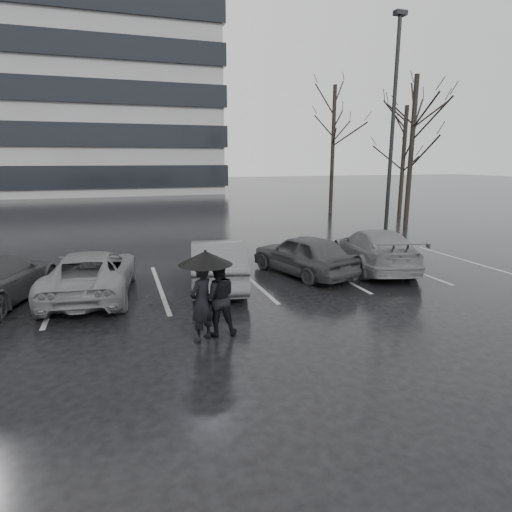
{
  "coord_description": "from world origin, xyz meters",
  "views": [
    {
      "loc": [
        -3.23,
        -9.87,
        3.69
      ],
      "look_at": [
        0.3,
        1.0,
        1.1
      ],
      "focal_mm": 30.0,
      "sensor_mm": 36.0,
      "label": 1
    }
  ],
  "objects_px": {
    "tree_north": "(333,151)",
    "pedestrian_left": "(201,303)",
    "tree_ne": "(403,162)",
    "car_west_b": "(91,273)",
    "pedestrian_right": "(218,298)",
    "car_main": "(303,254)",
    "car_west_a": "(217,263)",
    "car_east": "(374,249)",
    "tree_east": "(411,153)",
    "lamp_post": "(392,141)"
  },
  "relations": [
    {
      "from": "car_east",
      "to": "lamp_post",
      "type": "relative_size",
      "value": 0.49
    },
    {
      "from": "car_east",
      "to": "tree_east",
      "type": "bearing_deg",
      "value": -118.78
    },
    {
      "from": "pedestrian_left",
      "to": "lamp_post",
      "type": "relative_size",
      "value": 0.17
    },
    {
      "from": "lamp_post",
      "to": "car_west_a",
      "type": "bearing_deg",
      "value": -152.4
    },
    {
      "from": "tree_north",
      "to": "car_west_a",
      "type": "bearing_deg",
      "value": -127.85
    },
    {
      "from": "tree_east",
      "to": "car_main",
      "type": "bearing_deg",
      "value": -142.13
    },
    {
      "from": "lamp_post",
      "to": "tree_east",
      "type": "height_order",
      "value": "lamp_post"
    },
    {
      "from": "car_main",
      "to": "tree_east",
      "type": "distance_m",
      "value": 12.57
    },
    {
      "from": "car_main",
      "to": "car_east",
      "type": "height_order",
      "value": "car_east"
    },
    {
      "from": "car_main",
      "to": "car_west_b",
      "type": "distance_m",
      "value": 6.46
    },
    {
      "from": "car_east",
      "to": "car_main",
      "type": "bearing_deg",
      "value": 12.9
    },
    {
      "from": "pedestrian_right",
      "to": "lamp_post",
      "type": "bearing_deg",
      "value": -134.13
    },
    {
      "from": "car_east",
      "to": "tree_north",
      "type": "relative_size",
      "value": 0.56
    },
    {
      "from": "car_main",
      "to": "car_east",
      "type": "relative_size",
      "value": 0.83
    },
    {
      "from": "tree_north",
      "to": "pedestrian_left",
      "type": "bearing_deg",
      "value": -124.36
    },
    {
      "from": "pedestrian_right",
      "to": "lamp_post",
      "type": "height_order",
      "value": "lamp_post"
    },
    {
      "from": "pedestrian_right",
      "to": "lamp_post",
      "type": "xyz_separation_m",
      "value": [
        9.9,
        8.33,
        3.63
      ]
    },
    {
      "from": "car_west_b",
      "to": "pedestrian_left",
      "type": "xyz_separation_m",
      "value": [
        2.3,
        -3.92,
        0.19
      ]
    },
    {
      "from": "car_west_a",
      "to": "car_east",
      "type": "relative_size",
      "value": 0.9
    },
    {
      "from": "car_west_b",
      "to": "tree_ne",
      "type": "xyz_separation_m",
      "value": [
        18.53,
        11.69,
        2.87
      ]
    },
    {
      "from": "car_west_a",
      "to": "tree_east",
      "type": "xyz_separation_m",
      "value": [
        12.52,
        7.83,
        3.3
      ]
    },
    {
      "from": "pedestrian_left",
      "to": "tree_ne",
      "type": "bearing_deg",
      "value": -173.71
    },
    {
      "from": "pedestrian_right",
      "to": "tree_ne",
      "type": "bearing_deg",
      "value": -129.99
    },
    {
      "from": "car_main",
      "to": "car_west_b",
      "type": "xyz_separation_m",
      "value": [
        -6.46,
        -0.25,
        -0.04
      ]
    },
    {
      "from": "tree_north",
      "to": "car_east",
      "type": "bearing_deg",
      "value": -112.26
    },
    {
      "from": "pedestrian_left",
      "to": "lamp_post",
      "type": "distance_m",
      "value": 13.86
    },
    {
      "from": "tree_ne",
      "to": "car_west_b",
      "type": "bearing_deg",
      "value": -147.75
    },
    {
      "from": "pedestrian_right",
      "to": "tree_north",
      "type": "distance_m",
      "value": 22.42
    },
    {
      "from": "car_west_a",
      "to": "pedestrian_right",
      "type": "relative_size",
      "value": 2.56
    },
    {
      "from": "car_main",
      "to": "tree_ne",
      "type": "relative_size",
      "value": 0.56
    },
    {
      "from": "car_main",
      "to": "car_west_a",
      "type": "bearing_deg",
      "value": -9.42
    },
    {
      "from": "car_main",
      "to": "car_west_a",
      "type": "xyz_separation_m",
      "value": [
        -2.95,
        -0.39,
        0.03
      ]
    },
    {
      "from": "pedestrian_left",
      "to": "lamp_post",
      "type": "xyz_separation_m",
      "value": [
        10.29,
        8.54,
        3.64
      ]
    },
    {
      "from": "car_west_b",
      "to": "pedestrian_left",
      "type": "bearing_deg",
      "value": 126.88
    },
    {
      "from": "car_west_a",
      "to": "tree_north",
      "type": "xyz_separation_m",
      "value": [
        11.52,
        14.83,
        3.55
      ]
    },
    {
      "from": "tree_east",
      "to": "tree_ne",
      "type": "height_order",
      "value": "tree_east"
    },
    {
      "from": "lamp_post",
      "to": "tree_east",
      "type": "bearing_deg",
      "value": 41.85
    },
    {
      "from": "car_west_a",
      "to": "pedestrian_right",
      "type": "distance_m",
      "value": 3.67
    },
    {
      "from": "car_main",
      "to": "car_east",
      "type": "distance_m",
      "value": 2.64
    },
    {
      "from": "car_west_a",
      "to": "car_east",
      "type": "xyz_separation_m",
      "value": [
        5.59,
        0.34,
        -0.01
      ]
    },
    {
      "from": "car_west_a",
      "to": "car_east",
      "type": "distance_m",
      "value": 5.6
    },
    {
      "from": "car_main",
      "to": "tree_north",
      "type": "bearing_deg",
      "value": -137.57
    },
    {
      "from": "tree_ne",
      "to": "pedestrian_left",
      "type": "bearing_deg",
      "value": -136.1
    },
    {
      "from": "pedestrian_left",
      "to": "tree_east",
      "type": "relative_size",
      "value": 0.21
    },
    {
      "from": "car_east",
      "to": "tree_north",
      "type": "distance_m",
      "value": 16.06
    },
    {
      "from": "lamp_post",
      "to": "tree_ne",
      "type": "height_order",
      "value": "lamp_post"
    },
    {
      "from": "lamp_post",
      "to": "tree_north",
      "type": "distance_m",
      "value": 10.37
    },
    {
      "from": "pedestrian_left",
      "to": "tree_east",
      "type": "xyz_separation_m",
      "value": [
        13.72,
        11.61,
        3.18
      ]
    },
    {
      "from": "car_main",
      "to": "car_west_a",
      "type": "distance_m",
      "value": 2.98
    },
    {
      "from": "car_main",
      "to": "pedestrian_right",
      "type": "xyz_separation_m",
      "value": [
        -3.76,
        -3.97,
        0.16
      ]
    }
  ]
}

